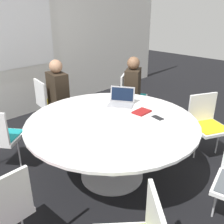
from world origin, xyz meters
TOP-DOWN VIEW (x-y plane):
  - ground_plane at (0.00, 0.00)m, footprint 16.00×16.00m
  - wall_back at (0.00, 2.53)m, footprint 8.00×0.07m
  - conference_table at (0.00, 0.00)m, footprint 1.90×1.90m
  - chair_0 at (1.39, 0.91)m, footprint 0.59×0.59m
  - chair_1 at (0.21, 1.65)m, footprint 0.49×0.50m
  - chair_6 at (1.25, -0.55)m, footprint 0.58×0.57m
  - person_0 at (1.23, 0.72)m, footprint 0.42×0.37m
  - person_1 at (0.25, 1.40)m, footprint 0.30×0.39m
  - laptop at (0.44, 0.27)m, footprint 0.37×0.39m
  - spiral_notebook at (0.40, -0.10)m, footprint 0.21×0.16m
  - cell_phone at (0.41, -0.33)m, footprint 0.09×0.15m

SIDE VIEW (x-z plane):
  - ground_plane at x=0.00m, z-range 0.00..0.00m
  - chair_0 at x=1.39m, z-range 0.08..0.92m
  - chair_1 at x=0.21m, z-range 0.08..0.92m
  - chair_6 at x=1.25m, z-range 0.08..0.92m
  - conference_table at x=0.00m, z-range 0.26..1.00m
  - person_0 at x=1.23m, z-range 0.10..1.29m
  - person_1 at x=0.25m, z-range 0.10..1.29m
  - cell_phone at x=0.41m, z-range 0.74..0.75m
  - spiral_notebook at x=0.40m, z-range 0.74..0.76m
  - laptop at x=0.44m, z-range 0.69..0.91m
  - wall_back at x=0.00m, z-range 0.00..2.70m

